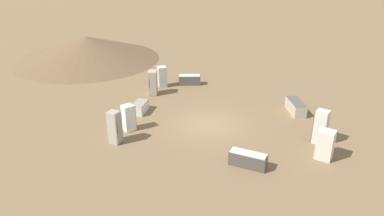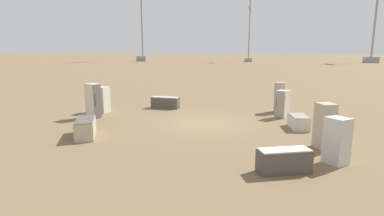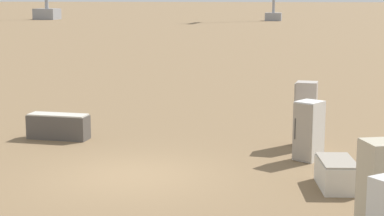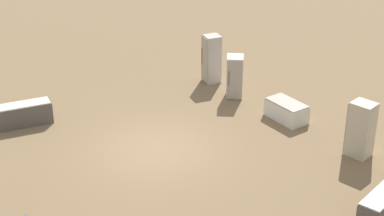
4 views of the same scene
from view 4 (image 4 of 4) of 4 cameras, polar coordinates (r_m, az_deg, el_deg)
ground_plane at (r=19.90m, az=-3.12°, el=-3.65°), size 1000.00×1000.00×0.00m
discarded_fridge_1 at (r=19.78m, az=14.76°, el=-1.85°), size 0.87×0.78×1.75m
discarded_fridge_3 at (r=21.88m, az=-14.74°, el=-0.54°), size 0.68×1.85×0.75m
discarded_fridge_5 at (r=21.76m, az=8.40°, el=-0.24°), size 1.55×0.98×0.64m
discarded_fridge_6 at (r=24.24m, az=1.74°, el=4.39°), size 0.60×0.65×1.84m
discarded_fridge_7 at (r=23.07m, az=3.81°, el=2.80°), size 0.86×0.82×1.55m
discarded_fridge_9 at (r=17.29m, az=16.47°, el=-8.38°), size 1.18×1.72×0.75m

